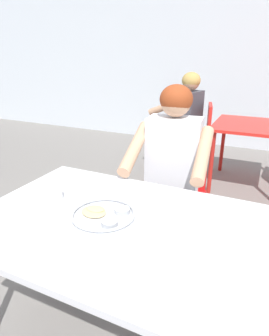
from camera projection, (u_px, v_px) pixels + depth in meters
back_wall at (247, 32)px, 4.12m from camera, size 12.00×0.12×3.40m
table_foreground at (118, 234)px, 1.25m from camera, size 1.27×0.86×0.72m
thali_tray at (104, 214)px, 1.26m from camera, size 0.28×0.28×0.03m
drinking_cup at (54, 191)px, 1.39m from camera, size 0.07×0.07×0.09m
chair_foreground at (175, 188)px, 2.11m from camera, size 0.47×0.43×0.80m
diner_foreground at (170, 166)px, 1.83m from camera, size 0.53×0.58×1.22m
table_background_red at (252, 132)px, 3.06m from camera, size 0.79×0.84×0.71m
chair_red_left at (198, 135)px, 3.38m from camera, size 0.50×0.49×0.87m
patron_background at (182, 116)px, 3.34m from camera, size 0.60×0.56×1.22m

